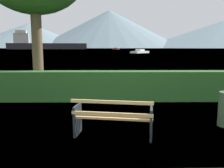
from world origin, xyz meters
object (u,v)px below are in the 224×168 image
Objects in this scene: cargo_ship_large at (42,44)px; fishing_boat_near at (140,52)px; park_bench at (113,118)px; sailboat_mid at (116,49)px.

cargo_ship_large is 8.75× the size of fishing_boat_near.
park_bench is 0.25× the size of sailboat_mid.
fishing_boat_near is 1.14× the size of sailboat_mid.
cargo_ship_large is 163.25m from fishing_boat_near.
park_bench is 227.30m from cargo_ship_large.
park_bench is 0.02× the size of cargo_ship_large.
cargo_ship_large is 73.32m from sailboat_mid.
cargo_ship_large is at bearing 158.49° from sailboat_mid.
park_bench is 191.73m from sailboat_mid.
sailboat_mid is (5.59, 191.65, 0.22)m from park_bench.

